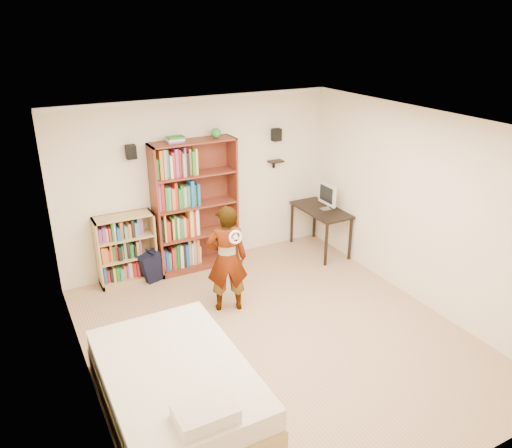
{
  "coord_description": "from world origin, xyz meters",
  "views": [
    {
      "loc": [
        -2.73,
        -4.58,
        3.78
      ],
      "look_at": [
        0.02,
        0.6,
        1.34
      ],
      "focal_mm": 35.0,
      "sensor_mm": 36.0,
      "label": 1
    }
  ],
  "objects_px": {
    "low_bookshelf": "(126,249)",
    "daybed": "(176,381)",
    "computer_desk": "(320,230)",
    "person": "(227,259)",
    "tall_bookshelf": "(196,206)"
  },
  "relations": [
    {
      "from": "tall_bookshelf",
      "to": "low_bookshelf",
      "type": "relative_size",
      "value": 1.92
    },
    {
      "from": "computer_desk",
      "to": "person",
      "type": "bearing_deg",
      "value": -156.44
    },
    {
      "from": "daybed",
      "to": "computer_desk",
      "type": "bearing_deg",
      "value": 35.14
    },
    {
      "from": "daybed",
      "to": "person",
      "type": "relative_size",
      "value": 1.41
    },
    {
      "from": "tall_bookshelf",
      "to": "low_bookshelf",
      "type": "distance_m",
      "value": 1.24
    },
    {
      "from": "low_bookshelf",
      "to": "daybed",
      "type": "xyz_separation_m",
      "value": [
        -0.25,
        -2.9,
        -0.23
      ]
    },
    {
      "from": "daybed",
      "to": "low_bookshelf",
      "type": "bearing_deg",
      "value": 85.06
    },
    {
      "from": "person",
      "to": "daybed",
      "type": "bearing_deg",
      "value": 68.11
    },
    {
      "from": "low_bookshelf",
      "to": "person",
      "type": "xyz_separation_m",
      "value": [
        1.02,
        -1.42,
        0.22
      ]
    },
    {
      "from": "tall_bookshelf",
      "to": "person",
      "type": "height_order",
      "value": "tall_bookshelf"
    },
    {
      "from": "computer_desk",
      "to": "daybed",
      "type": "bearing_deg",
      "value": -144.86
    },
    {
      "from": "tall_bookshelf",
      "to": "daybed",
      "type": "distance_m",
      "value": 3.27
    },
    {
      "from": "tall_bookshelf",
      "to": "computer_desk",
      "type": "height_order",
      "value": "tall_bookshelf"
    },
    {
      "from": "low_bookshelf",
      "to": "daybed",
      "type": "bearing_deg",
      "value": -94.94
    },
    {
      "from": "low_bookshelf",
      "to": "daybed",
      "type": "height_order",
      "value": "low_bookshelf"
    }
  ]
}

